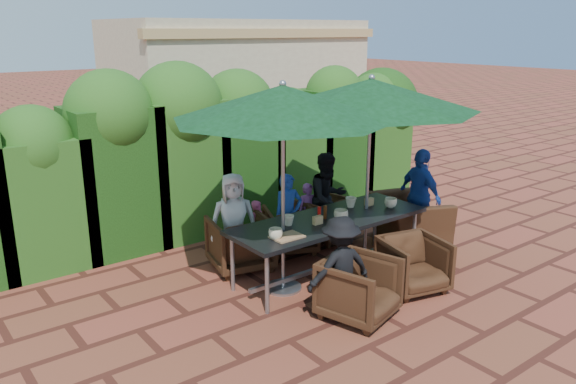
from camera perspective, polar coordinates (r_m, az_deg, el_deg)
ground at (r=7.16m, az=1.81°, el=-8.43°), size 80.00×80.00×0.00m
dining_table at (r=6.94m, az=4.20°, el=-3.27°), size 2.58×0.90×0.75m
umbrella_left at (r=6.17m, az=-0.54°, el=9.02°), size 2.49×2.49×2.46m
umbrella_right at (r=7.05m, az=8.44°, el=9.75°), size 2.66×2.66×2.46m
chair_far_left at (r=7.25m, az=-4.88°, el=-4.93°), size 0.87×0.83×0.76m
chair_far_mid at (r=7.79m, az=0.25°, el=-3.60°), size 0.86×0.84×0.69m
chair_far_right at (r=8.25m, az=3.77°, el=-2.48°), size 0.77×0.73×0.69m
chair_near_left at (r=6.08m, az=7.27°, el=-9.42°), size 0.87×0.84×0.74m
chair_near_right at (r=6.81m, az=12.65°, el=-6.95°), size 0.82×0.79×0.70m
chair_end_right at (r=8.21m, az=12.21°, el=-2.10°), size 1.06×1.24×0.92m
adult_far_left at (r=7.24m, az=-5.56°, el=-2.91°), size 0.71×0.59×1.24m
adult_far_mid at (r=7.62m, az=0.03°, el=-2.31°), size 0.46×0.39×1.13m
adult_far_right at (r=8.05m, az=4.04°, el=-0.61°), size 0.65×0.41×1.32m
adult_near_left at (r=5.98m, az=5.31°, el=-7.70°), size 0.77×0.45×1.13m
adult_end_right at (r=8.27m, az=13.28°, el=-0.38°), size 0.52×0.86×1.37m
child_left at (r=7.63m, az=-3.05°, el=-3.70°), size 0.34×0.31×0.78m
child_right at (r=8.10m, az=2.10°, el=-2.14°), size 0.38×0.35×0.87m
pedestrian_a at (r=10.99m, az=-6.76°, el=4.95°), size 1.70×1.08×1.72m
pedestrian_b at (r=11.73m, az=-3.51°, el=5.79°), size 0.91×0.64×1.74m
pedestrian_c at (r=12.34m, az=2.30°, el=6.24°), size 1.12×1.13×1.70m
cup_a at (r=6.21m, az=-1.28°, el=-4.27°), size 0.16×0.16×0.13m
cup_b at (r=6.64m, az=0.05°, el=-2.89°), size 0.13×0.13×0.13m
cup_c at (r=6.82m, az=5.39°, el=-2.37°), size 0.18×0.18×0.14m
cup_d at (r=7.35m, az=6.39°, el=-1.05°), size 0.14×0.14×0.13m
cup_e at (r=7.42m, az=10.39°, el=-1.09°), size 0.16×0.16×0.13m
ketchup_bottle at (r=6.82m, az=3.19°, el=-2.19°), size 0.04×0.04×0.17m
sauce_bottle at (r=6.88m, az=3.80°, el=-2.05°), size 0.04×0.04×0.17m
serving_tray at (r=6.28m, az=-0.11°, el=-4.56°), size 0.35×0.25×0.02m
number_block_left at (r=6.69m, az=3.03°, el=-2.87°), size 0.12×0.06×0.10m
number_block_right at (r=7.46m, az=8.24°, el=-0.99°), size 0.12×0.06×0.10m
hedge_wall at (r=8.45m, az=-9.68°, el=4.92°), size 9.10×1.60×2.57m
building at (r=14.31m, az=-5.11°, el=10.61°), size 6.20×3.08×3.20m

